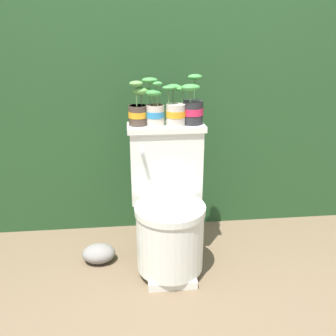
{
  "coord_description": "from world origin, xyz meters",
  "views": [
    {
      "loc": [
        -0.25,
        -1.71,
        1.28
      ],
      "look_at": [
        -0.05,
        0.13,
        0.59
      ],
      "focal_mm": 40.0,
      "sensor_mm": 36.0,
      "label": 1
    }
  ],
  "objects_px": {
    "potted_plant_left": "(138,110)",
    "potted_plant_middle": "(176,110)",
    "toilet": "(169,213)",
    "potted_plant_midleft": "(155,108)",
    "potted_plant_midright": "(192,108)",
    "garden_stone": "(99,253)"
  },
  "relations": [
    {
      "from": "potted_plant_midleft",
      "to": "garden_stone",
      "type": "relative_size",
      "value": 1.32
    },
    {
      "from": "potted_plant_midleft",
      "to": "potted_plant_middle",
      "type": "distance_m",
      "value": 0.11
    },
    {
      "from": "potted_plant_middle",
      "to": "garden_stone",
      "type": "height_order",
      "value": "potted_plant_middle"
    },
    {
      "from": "potted_plant_midleft",
      "to": "toilet",
      "type": "bearing_deg",
      "value": -64.17
    },
    {
      "from": "potted_plant_midleft",
      "to": "garden_stone",
      "type": "bearing_deg",
      "value": -172.9
    },
    {
      "from": "potted_plant_midleft",
      "to": "potted_plant_midright",
      "type": "bearing_deg",
      "value": 3.51
    },
    {
      "from": "garden_stone",
      "to": "potted_plant_midleft",
      "type": "bearing_deg",
      "value": 7.1
    },
    {
      "from": "potted_plant_middle",
      "to": "garden_stone",
      "type": "bearing_deg",
      "value": -175.19
    },
    {
      "from": "potted_plant_middle",
      "to": "garden_stone",
      "type": "distance_m",
      "value": 0.94
    },
    {
      "from": "potted_plant_middle",
      "to": "potted_plant_midright",
      "type": "relative_size",
      "value": 0.81
    },
    {
      "from": "potted_plant_midleft",
      "to": "potted_plant_middle",
      "type": "height_order",
      "value": "potted_plant_midleft"
    },
    {
      "from": "toilet",
      "to": "potted_plant_midleft",
      "type": "bearing_deg",
      "value": 115.83
    },
    {
      "from": "potted_plant_midleft",
      "to": "potted_plant_midright",
      "type": "height_order",
      "value": "potted_plant_midright"
    },
    {
      "from": "potted_plant_midright",
      "to": "potted_plant_middle",
      "type": "bearing_deg",
      "value": -169.52
    },
    {
      "from": "toilet",
      "to": "potted_plant_midleft",
      "type": "height_order",
      "value": "potted_plant_midleft"
    },
    {
      "from": "potted_plant_middle",
      "to": "toilet",
      "type": "bearing_deg",
      "value": -112.88
    },
    {
      "from": "potted_plant_left",
      "to": "potted_plant_midleft",
      "type": "distance_m",
      "value": 0.09
    },
    {
      "from": "potted_plant_middle",
      "to": "potted_plant_midright",
      "type": "height_order",
      "value": "potted_plant_midright"
    },
    {
      "from": "toilet",
      "to": "potted_plant_midleft",
      "type": "relative_size",
      "value": 3.18
    },
    {
      "from": "potted_plant_left",
      "to": "potted_plant_midright",
      "type": "distance_m",
      "value": 0.29
    },
    {
      "from": "potted_plant_left",
      "to": "potted_plant_middle",
      "type": "bearing_deg",
      "value": -5.08
    },
    {
      "from": "garden_stone",
      "to": "potted_plant_midright",
      "type": "bearing_deg",
      "value": 5.77
    }
  ]
}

